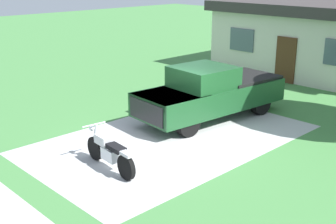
# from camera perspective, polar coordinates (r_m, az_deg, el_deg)

# --- Properties ---
(ground_plane) EXTENTS (80.00, 80.00, 0.00)m
(ground_plane) POSITION_cam_1_polar(r_m,az_deg,el_deg) (13.60, 0.60, -3.52)
(ground_plane) COLOR #427D3F
(driveway_pad) EXTENTS (5.28, 8.75, 0.01)m
(driveway_pad) POSITION_cam_1_polar(r_m,az_deg,el_deg) (13.60, 0.60, -3.51)
(driveway_pad) COLOR #B1B1B1
(driveway_pad) RESTS_ON ground
(motorcycle) EXTENTS (2.21, 0.70, 1.09)m
(motorcycle) POSITION_cam_1_polar(r_m,az_deg,el_deg) (11.55, -7.63, -5.19)
(motorcycle) COLOR black
(motorcycle) RESTS_ON ground
(pickup_truck) EXTENTS (2.48, 5.77, 1.90)m
(pickup_truck) POSITION_cam_1_polar(r_m,az_deg,el_deg) (15.32, 5.77, 2.64)
(pickup_truck) COLOR black
(pickup_truck) RESTS_ON ground
(neighbor_house) EXTENTS (9.60, 5.60, 3.50)m
(neighbor_house) POSITION_cam_1_polar(r_m,az_deg,el_deg) (22.96, 18.54, 9.10)
(neighbor_house) COLOR beige
(neighbor_house) RESTS_ON ground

